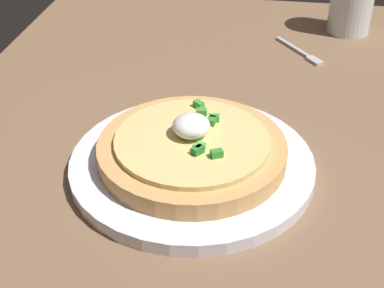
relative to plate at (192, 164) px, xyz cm
name	(u,v)px	position (x,y,z in cm)	size (l,w,h in cm)	color
dining_table	(274,148)	(-7.81, 9.26, -2.14)	(98.79, 88.98, 2.75)	brown
plate	(192,164)	(0.00, 0.00, 0.00)	(27.77, 27.77, 1.54)	white
pizza	(192,148)	(-0.03, 0.00, 2.17)	(21.23, 21.23, 5.19)	tan
cup_near	(352,0)	(-43.70, 20.72, 4.80)	(7.26, 7.26, 12.64)	silver
fork	(302,53)	(-32.99, 12.83, -0.52)	(9.66, 7.62, 0.50)	#B7B7BC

